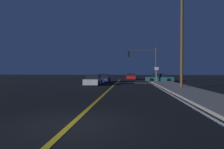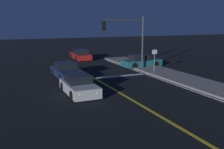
% 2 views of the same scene
% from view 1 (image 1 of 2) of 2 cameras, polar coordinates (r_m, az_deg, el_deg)
% --- Properties ---
extents(ground_plane, '(160.00, 160.00, 0.00)m').
position_cam_1_polar(ground_plane, '(6.72, -12.22, -14.56)').
color(ground_plane, black).
extents(sidewalk_right, '(3.20, 42.65, 0.15)m').
position_cam_1_polar(sidewalk_right, '(18.78, 20.76, -4.27)').
color(sidewalk_right, gray).
rests_on(sidewalk_right, ground).
extents(lane_line_center, '(0.20, 40.28, 0.01)m').
position_cam_1_polar(lane_line_center, '(18.21, -0.88, -4.58)').
color(lane_line_center, gold).
rests_on(lane_line_center, ground).
extents(lane_line_edge_right, '(0.16, 40.28, 0.01)m').
position_cam_1_polar(lane_line_edge_right, '(18.38, 15.18, -4.57)').
color(lane_line_edge_right, white).
rests_on(lane_line_edge_right, ground).
extents(stop_bar, '(5.35, 0.50, 0.01)m').
position_cam_1_polar(stop_bar, '(28.43, 6.75, -2.54)').
color(stop_bar, white).
rests_on(stop_bar, ground).
extents(car_far_approaching_red, '(2.06, 4.63, 1.34)m').
position_cam_1_polar(car_far_approaching_red, '(40.35, 5.79, -0.64)').
color(car_far_approaching_red, maroon).
rests_on(car_far_approaching_red, ground).
extents(car_parked_curb_teal, '(4.48, 1.95, 1.34)m').
position_cam_1_polar(car_parked_curb_teal, '(32.42, 13.90, -1.10)').
color(car_parked_curb_teal, '#195960').
rests_on(car_parked_curb_teal, ground).
extents(car_side_waiting_navy, '(2.10, 4.67, 1.34)m').
position_cam_1_polar(car_side_waiting_navy, '(30.15, -2.61, -1.23)').
color(car_side_waiting_navy, navy).
rests_on(car_side_waiting_navy, ground).
extents(car_lead_oncoming_silver, '(1.95, 4.18, 1.34)m').
position_cam_1_polar(car_lead_oncoming_silver, '(24.57, -5.64, -1.77)').
color(car_lead_oncoming_silver, '#B2B5BA').
rests_on(car_lead_oncoming_silver, ground).
extents(traffic_signal_near_right, '(4.56, 0.28, 5.49)m').
position_cam_1_polar(traffic_signal_near_right, '(30.82, 9.99, 4.62)').
color(traffic_signal_near_right, '#38383D').
rests_on(traffic_signal_near_right, ground).
extents(utility_pole_right, '(1.64, 0.28, 10.59)m').
position_cam_1_polar(utility_pole_right, '(20.91, 20.28, 11.22)').
color(utility_pole_right, '#4C3823').
rests_on(utility_pole_right, ground).
extents(street_sign_corner, '(0.56, 0.09, 2.39)m').
position_cam_1_polar(street_sign_corner, '(28.14, 13.26, 0.67)').
color(street_sign_corner, slate).
rests_on(street_sign_corner, ground).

